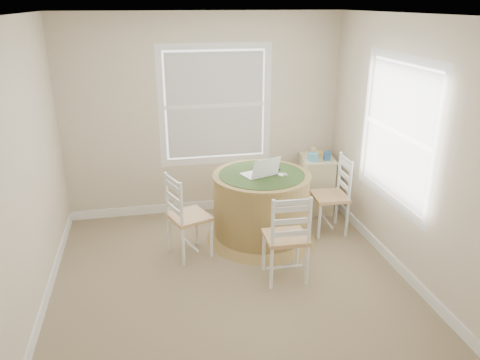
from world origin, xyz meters
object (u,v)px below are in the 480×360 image
object	(u,v)px
round_table	(261,204)
chair_left	(189,216)
corner_chest	(316,183)
chair_near	(286,237)
chair_right	(330,196)
laptop	(260,173)

from	to	relation	value
round_table	chair_left	size ratio (longest dim) A/B	1.40
chair_left	corner_chest	world-z (taller)	chair_left
chair_near	chair_right	bearing A→B (deg)	-130.96
chair_left	laptop	bearing A→B (deg)	-97.81
round_table	laptop	world-z (taller)	laptop
chair_right	laptop	bearing A→B (deg)	-84.97
chair_right	corner_chest	xyz separation A→B (m)	(0.08, 0.68, -0.10)
chair_near	laptop	distance (m)	0.96
corner_chest	round_table	bearing A→B (deg)	-136.07
laptop	corner_chest	xyz separation A→B (m)	(0.97, 0.72, -0.48)
chair_near	corner_chest	size ratio (longest dim) A/B	1.27
laptop	corner_chest	distance (m)	1.30
corner_chest	chair_near	bearing A→B (deg)	-111.98
chair_left	chair_near	world-z (taller)	same
round_table	corner_chest	size ratio (longest dim) A/B	1.77
laptop	chair_right	bearing A→B (deg)	161.97
round_table	chair_left	bearing A→B (deg)	-176.94
chair_left	chair_right	size ratio (longest dim) A/B	1.00
round_table	chair_left	xyz separation A→B (m)	(-0.88, -0.23, 0.03)
round_table	chair_right	xyz separation A→B (m)	(0.86, 0.00, 0.03)
chair_near	laptop	world-z (taller)	laptop
laptop	chair_near	bearing A→B (deg)	73.22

